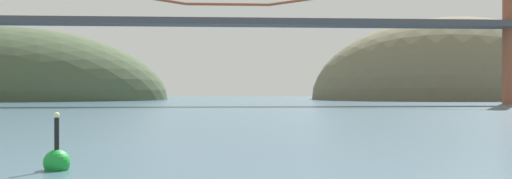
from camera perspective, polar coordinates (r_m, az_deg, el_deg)
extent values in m
ellipsoid|color=#6B664C|center=(166.45, 18.03, -0.84)|extent=(75.11, 44.00, 41.75)
cylinder|color=brown|center=(127.89, 22.22, 5.97)|extent=(2.80, 2.80, 32.03)
cube|color=#47474C|center=(114.32, -2.59, 6.16)|extent=(142.79, 6.00, 1.20)
cylinder|color=brown|center=(114.70, -2.59, 7.79)|extent=(15.26, 0.50, 0.50)
sphere|color=green|center=(27.17, -17.76, -6.39)|extent=(1.10, 1.10, 1.10)
cylinder|color=black|center=(27.06, -17.76, -4.18)|extent=(0.20, 0.20, 1.60)
sphere|color=#F2EA99|center=(27.01, -17.76, -2.24)|extent=(0.24, 0.24, 0.24)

